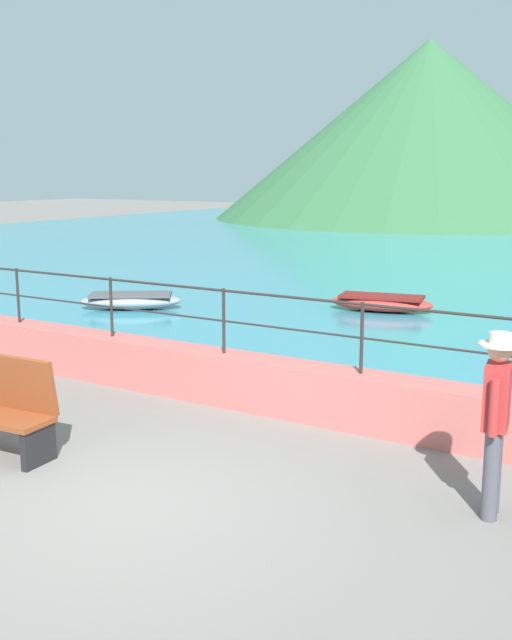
% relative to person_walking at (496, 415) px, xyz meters
% --- Properties ---
extents(ground_plane, '(120.00, 120.00, 0.00)m').
position_rel_person_walking_xyz_m(ground_plane, '(-3.07, -1.56, -0.98)').
color(ground_plane, slate).
extents(promenade_wall, '(20.00, 0.56, 0.70)m').
position_rel_person_walking_xyz_m(promenade_wall, '(-3.07, 1.64, -0.63)').
color(promenade_wall, '#BC605B').
rests_on(promenade_wall, ground).
extents(railing, '(18.44, 0.04, 0.90)m').
position_rel_person_walking_xyz_m(railing, '(-3.07, 1.64, 0.35)').
color(railing, '#282623').
rests_on(railing, promenade_wall).
extents(hill_main, '(27.94, 27.94, 11.53)m').
position_rel_person_walking_xyz_m(hill_main, '(-15.47, 42.41, 4.79)').
color(hill_main, '#33663D').
rests_on(hill_main, ground).
extents(person_walking, '(0.38, 0.56, 1.75)m').
position_rel_person_walking_xyz_m(person_walking, '(0.00, 0.00, 0.00)').
color(person_walking, '#4C4C56').
rests_on(person_walking, ground).
extents(boat_1, '(2.43, 1.33, 0.36)m').
position_rel_person_walking_xyz_m(boat_1, '(-4.76, 8.97, -0.72)').
color(boat_1, red).
rests_on(boat_1, lake_water).
extents(boat_3, '(2.41, 2.03, 0.36)m').
position_rel_person_walking_xyz_m(boat_3, '(-9.76, 6.23, -0.72)').
color(boat_3, gray).
rests_on(boat_3, lake_water).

